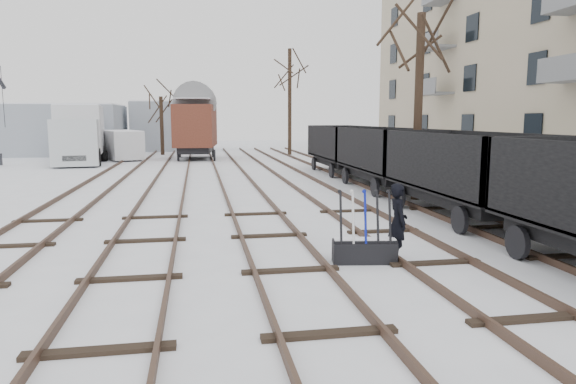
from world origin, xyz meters
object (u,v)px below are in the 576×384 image
Objects in this scene: box_van_wagon at (196,124)px; panel_van at (122,144)px; worker at (398,222)px; lorry at (79,133)px; ground_frame at (364,249)px.

panel_van is (-5.22, 0.41, -1.42)m from box_van_wagon.
panel_van is at bearing 22.11° from worker.
worker is 0.19× the size of lorry.
ground_frame is 28.37m from lorry.
worker is 28.39m from box_van_wagon.
box_van_wagon is (-3.40, 28.13, 2.22)m from ground_frame.
worker is (0.75, 0.10, 0.53)m from ground_frame.
ground_frame is 0.92× the size of worker.
lorry is at bearing -159.43° from box_van_wagon.
box_van_wagon is (-4.15, 28.03, 1.70)m from worker.
box_van_wagon is 0.68× the size of lorry.
panel_van is (2.37, 2.44, -0.88)m from lorry.
panel_van is (-8.62, 28.54, 0.80)m from ground_frame.
lorry is 1.68× the size of panel_van.
ground_frame is 0.29× the size of panel_van.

